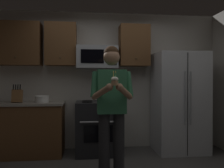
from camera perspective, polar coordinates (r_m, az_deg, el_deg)
wall_back at (r=4.60m, az=-1.94°, el=0.88°), size 4.40×0.10×2.60m
oven_range at (r=4.28m, az=-3.56°, el=-10.41°), size 0.76×0.70×0.93m
microwave at (r=4.34m, az=-3.65°, el=6.43°), size 0.74×0.41×0.40m
refrigerator at (r=4.51m, az=15.92°, el=-4.24°), size 0.90×0.75×1.80m
cabinet_row_upper at (r=4.43m, az=-11.24°, el=9.30°), size 2.78×0.36×0.76m
counter_left at (r=4.43m, az=-20.88°, el=-10.07°), size 1.44×0.66×0.92m
knife_block at (r=4.33m, az=-21.95°, el=-2.69°), size 0.16×0.15×0.32m
bowl_large_white at (r=4.26m, az=-16.58°, el=-3.47°), size 0.24×0.24×0.11m
person at (r=3.15m, az=-0.09°, el=-4.65°), size 0.60×0.48×1.76m
cupcake at (r=2.81m, az=0.65°, el=0.77°), size 0.09×0.09×0.17m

